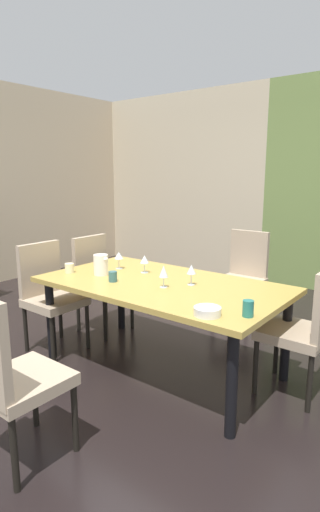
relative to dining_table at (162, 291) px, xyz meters
The scene contains 17 objects.
ground_plane 0.78m from the dining_table, behind, with size 6.28×6.24×0.02m, color black.
back_panel_interior 3.76m from the dining_table, 123.52° to the left, with size 3.05×0.10×2.80m, color beige.
dining_table is the anchor object (origin of this frame).
chair_right_far 1.08m from the dining_table, 16.24° to the left, with size 0.44×0.44×0.94m.
chair_head_far 1.36m from the dining_table, 88.63° to the left, with size 0.44×0.45×0.96m.
chair_head_near 1.36m from the dining_table, 88.80° to the right, with size 0.44×0.44×0.98m.
chair_left_near 1.08m from the dining_table, 163.77° to the right, with size 0.44×0.44×0.95m.
chair_left_far 1.08m from the dining_table, 163.75° to the left, with size 0.44×0.44×0.94m.
wine_glass_near_shelf 0.30m from the dining_table, 18.61° to the left, with size 0.07×0.07×0.16m.
wine_glass_west 0.24m from the dining_table, 46.98° to the right, with size 0.07×0.07×0.17m.
wine_glass_rear 0.61m from the dining_table, 168.13° to the left, with size 0.08×0.08×0.15m.
wine_glass_center 0.38m from the dining_table, 153.73° to the left, with size 0.08×0.08×0.15m.
serving_bowl_north 0.79m from the dining_table, 32.04° to the right, with size 0.16×0.16×0.05m, color white.
cup_right 0.85m from the dining_table, 162.95° to the right, with size 0.08×0.08×0.08m, color beige.
cup_near_window 0.92m from the dining_table, 18.34° to the right, with size 0.07×0.07×0.10m, color #247169.
cup_front 0.40m from the dining_table, 144.51° to the right, with size 0.07×0.07×0.08m, color #366467.
pitcher_left 0.58m from the dining_table, 166.79° to the right, with size 0.14×0.12×0.17m.
Camera 1 is at (2.25, -2.37, 1.56)m, focal length 28.00 mm.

